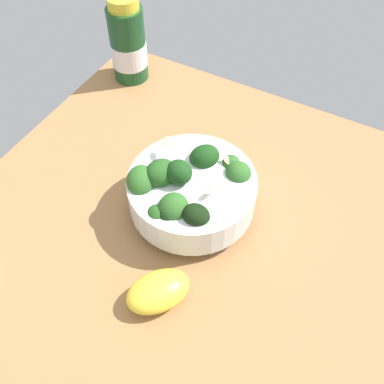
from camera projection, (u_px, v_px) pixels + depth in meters
ground_plane at (190, 239)px, 64.58cm from camera, size 66.71×66.71×3.62cm
bowl_of_broccoli at (190, 190)px, 62.01cm from camera, size 17.75×17.75×10.80cm
lemon_wedge at (158, 291)px, 55.43cm from camera, size 9.78×9.10×3.85cm
bottle_short at (128, 44)px, 79.76cm from camera, size 6.45×6.45×15.63cm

